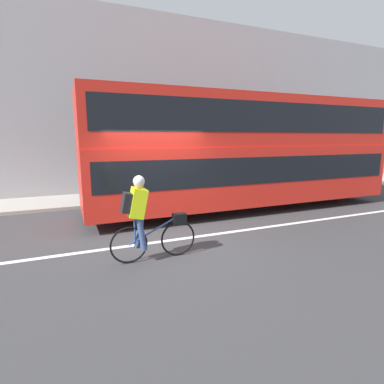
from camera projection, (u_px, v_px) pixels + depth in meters
name	position (u px, v px, depth m)	size (l,w,h in m)	color
ground_plane	(167.00, 238.00, 7.00)	(80.00, 80.00, 0.00)	#38383A
road_center_line	(169.00, 240.00, 6.85)	(50.00, 0.14, 0.01)	silver
sidewalk_curb	(127.00, 197.00, 11.51)	(60.00, 2.28, 0.11)	#A8A399
building_facade	(118.00, 104.00, 12.04)	(60.00, 0.30, 7.30)	#9E9EA3
bus	(244.00, 148.00, 9.65)	(10.07, 2.44, 3.58)	black
cyclist_on_bike	(145.00, 216.00, 5.58)	(1.68, 0.32, 1.65)	black
street_sign_post	(151.00, 162.00, 11.53)	(0.36, 0.09, 2.30)	#59595B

